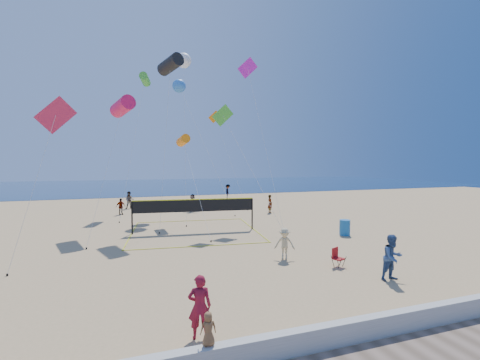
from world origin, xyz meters
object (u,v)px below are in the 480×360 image
object	(u,v)px
camp_chair	(337,256)
volleyball_net	(194,209)
woman	(200,307)
trash_barrel	(345,228)

from	to	relation	value
camp_chair	volleyball_net	size ratio (longest dim) A/B	0.10
woman	volleyball_net	distance (m)	13.87
woman	volleyball_net	bearing A→B (deg)	-89.70
trash_barrel	camp_chair	bearing A→B (deg)	-129.63
volleyball_net	woman	bearing A→B (deg)	-93.61
camp_chair	trash_barrel	xyz separation A→B (m)	(4.41, 5.32, 0.03)
camp_chair	trash_barrel	distance (m)	6.91
woman	volleyball_net	xyz separation A→B (m)	(2.41, 13.64, 0.67)
volleyball_net	camp_chair	bearing A→B (deg)	-57.28
camp_chair	volleyball_net	world-z (taller)	volleyball_net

